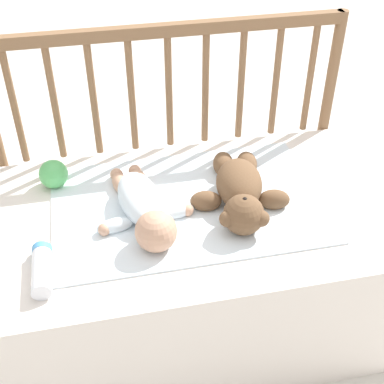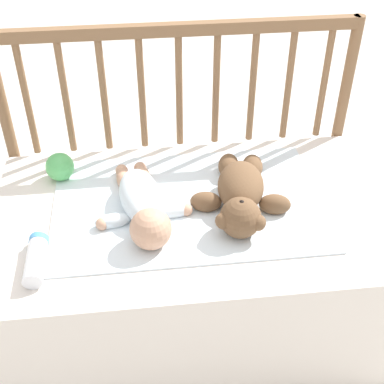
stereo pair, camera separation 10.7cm
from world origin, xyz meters
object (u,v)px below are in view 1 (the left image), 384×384
Objects in this scene: teddy_bear at (240,190)px; baby_bottle at (42,266)px; baby at (143,207)px; toy_ball at (53,174)px.

teddy_bear reaches higher than baby_bottle.
baby reaches higher than toy_ball.
baby is (-0.27, -0.01, -0.01)m from teddy_bear.
toy_ball is (-0.24, 0.20, 0.00)m from baby.
baby is at bearing -40.58° from toy_ball.
baby_bottle is at bearing -95.25° from toy_ball.
teddy_bear is 0.96× the size of baby.
teddy_bear reaches higher than toy_ball.
teddy_bear is at bearing 1.65° from baby.
baby is 0.31m from baby_bottle.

